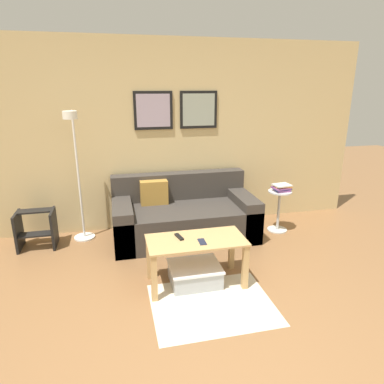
{
  "coord_description": "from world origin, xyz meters",
  "views": [
    {
      "loc": [
        -0.74,
        -1.78,
        1.96
      ],
      "look_at": [
        0.06,
        1.65,
        0.85
      ],
      "focal_mm": 32.0,
      "sensor_mm": 36.0,
      "label": 1
    }
  ],
  "objects_px": {
    "floor_lamp": "(77,168)",
    "cell_phone": "(202,242)",
    "side_table": "(279,207)",
    "remote_control": "(179,237)",
    "coffee_table": "(196,249)",
    "couch": "(183,216)",
    "book_stack": "(282,188)",
    "storage_bin": "(195,274)",
    "step_stool": "(36,228)"
  },
  "relations": [
    {
      "from": "floor_lamp",
      "to": "cell_phone",
      "type": "xyz_separation_m",
      "value": [
        1.24,
        -1.36,
        -0.49
      ]
    },
    {
      "from": "side_table",
      "to": "remote_control",
      "type": "relative_size",
      "value": 3.85
    },
    {
      "from": "remote_control",
      "to": "coffee_table",
      "type": "bearing_deg",
      "value": -38.63
    },
    {
      "from": "couch",
      "to": "book_stack",
      "type": "xyz_separation_m",
      "value": [
        1.34,
        -0.13,
        0.34
      ]
    },
    {
      "from": "couch",
      "to": "remote_control",
      "type": "height_order",
      "value": "couch"
    },
    {
      "from": "cell_phone",
      "to": "side_table",
      "type": "bearing_deg",
      "value": 40.12
    },
    {
      "from": "floor_lamp",
      "to": "side_table",
      "type": "relative_size",
      "value": 2.9
    },
    {
      "from": "side_table",
      "to": "cell_phone",
      "type": "relative_size",
      "value": 4.13
    },
    {
      "from": "storage_bin",
      "to": "side_table",
      "type": "bearing_deg",
      "value": 35.71
    },
    {
      "from": "floor_lamp",
      "to": "side_table",
      "type": "xyz_separation_m",
      "value": [
        2.63,
        -0.24,
        -0.65
      ]
    },
    {
      "from": "floor_lamp",
      "to": "step_stool",
      "type": "relative_size",
      "value": 3.57
    },
    {
      "from": "couch",
      "to": "storage_bin",
      "type": "relative_size",
      "value": 3.55
    },
    {
      "from": "couch",
      "to": "book_stack",
      "type": "bearing_deg",
      "value": -5.35
    },
    {
      "from": "cell_phone",
      "to": "step_stool",
      "type": "bearing_deg",
      "value": 144.62
    },
    {
      "from": "couch",
      "to": "step_stool",
      "type": "relative_size",
      "value": 3.92
    },
    {
      "from": "coffee_table",
      "to": "book_stack",
      "type": "distance_m",
      "value": 1.8
    },
    {
      "from": "coffee_table",
      "to": "floor_lamp",
      "type": "distance_m",
      "value": 1.85
    },
    {
      "from": "book_stack",
      "to": "remote_control",
      "type": "distance_m",
      "value": 1.88
    },
    {
      "from": "storage_bin",
      "to": "step_stool",
      "type": "relative_size",
      "value": 1.11
    },
    {
      "from": "storage_bin",
      "to": "remote_control",
      "type": "relative_size",
      "value": 3.47
    },
    {
      "from": "step_stool",
      "to": "floor_lamp",
      "type": "bearing_deg",
      "value": 3.25
    },
    {
      "from": "storage_bin",
      "to": "cell_phone",
      "type": "bearing_deg",
      "value": -56.43
    },
    {
      "from": "couch",
      "to": "side_table",
      "type": "height_order",
      "value": "couch"
    },
    {
      "from": "couch",
      "to": "step_stool",
      "type": "xyz_separation_m",
      "value": [
        -1.85,
        0.09,
        -0.03
      ]
    },
    {
      "from": "storage_bin",
      "to": "step_stool",
      "type": "height_order",
      "value": "step_stool"
    },
    {
      "from": "coffee_table",
      "to": "side_table",
      "type": "relative_size",
      "value": 1.7
    },
    {
      "from": "storage_bin",
      "to": "step_stool",
      "type": "distance_m",
      "value": 2.14
    },
    {
      "from": "storage_bin",
      "to": "remote_control",
      "type": "height_order",
      "value": "remote_control"
    },
    {
      "from": "storage_bin",
      "to": "book_stack",
      "type": "relative_size",
      "value": 1.98
    },
    {
      "from": "book_stack",
      "to": "remote_control",
      "type": "xyz_separation_m",
      "value": [
        -1.61,
        -0.96,
        -0.12
      ]
    },
    {
      "from": "coffee_table",
      "to": "cell_phone",
      "type": "bearing_deg",
      "value": -60.78
    },
    {
      "from": "coffee_table",
      "to": "floor_lamp",
      "type": "xyz_separation_m",
      "value": [
        -1.19,
        1.29,
        0.6
      ]
    },
    {
      "from": "coffee_table",
      "to": "remote_control",
      "type": "xyz_separation_m",
      "value": [
        -0.16,
        0.07,
        0.11
      ]
    },
    {
      "from": "side_table",
      "to": "cell_phone",
      "type": "distance_m",
      "value": 1.79
    },
    {
      "from": "remote_control",
      "to": "step_stool",
      "type": "height_order",
      "value": "remote_control"
    },
    {
      "from": "couch",
      "to": "coffee_table",
      "type": "distance_m",
      "value": 1.17
    },
    {
      "from": "side_table",
      "to": "remote_control",
      "type": "bearing_deg",
      "value": -148.62
    },
    {
      "from": "step_stool",
      "to": "storage_bin",
      "type": "bearing_deg",
      "value": -35.82
    },
    {
      "from": "floor_lamp",
      "to": "cell_phone",
      "type": "distance_m",
      "value": 1.9
    },
    {
      "from": "side_table",
      "to": "book_stack",
      "type": "xyz_separation_m",
      "value": [
        0.02,
        -0.01,
        0.28
      ]
    },
    {
      "from": "couch",
      "to": "remote_control",
      "type": "bearing_deg",
      "value": -103.84
    },
    {
      "from": "couch",
      "to": "step_stool",
      "type": "distance_m",
      "value": 1.85
    },
    {
      "from": "book_stack",
      "to": "step_stool",
      "type": "bearing_deg",
      "value": 176.16
    },
    {
      "from": "floor_lamp",
      "to": "step_stool",
      "type": "distance_m",
      "value": 0.92
    },
    {
      "from": "book_stack",
      "to": "cell_phone",
      "type": "height_order",
      "value": "book_stack"
    },
    {
      "from": "couch",
      "to": "step_stool",
      "type": "height_order",
      "value": "couch"
    },
    {
      "from": "floor_lamp",
      "to": "book_stack",
      "type": "relative_size",
      "value": 6.4
    },
    {
      "from": "cell_phone",
      "to": "step_stool",
      "type": "height_order",
      "value": "cell_phone"
    },
    {
      "from": "remote_control",
      "to": "couch",
      "type": "bearing_deg",
      "value": 62.89
    },
    {
      "from": "storage_bin",
      "to": "floor_lamp",
      "type": "distance_m",
      "value": 1.96
    }
  ]
}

